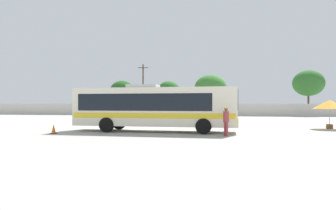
{
  "coord_description": "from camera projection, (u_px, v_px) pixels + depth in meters",
  "views": [
    {
      "loc": [
        5.45,
        -21.38,
        2.02
      ],
      "look_at": [
        1.16,
        3.12,
        1.88
      ],
      "focal_mm": 32.21,
      "sensor_mm": 36.0,
      "label": 1
    }
  ],
  "objects": [
    {
      "name": "perimeter_wall",
      "position": [
        187.0,
        110.0,
        49.48
      ],
      "size": [
        80.0,
        0.3,
        1.96
      ],
      "primitive_type": "cube",
      "color": "beige",
      "rests_on": "ground_plane"
    },
    {
      "name": "roadside_tree_midleft",
      "position": [
        169.0,
        91.0,
        53.58
      ],
      "size": [
        3.95,
        3.95,
        5.99
      ],
      "color": "brown",
      "rests_on": "ground_plane"
    },
    {
      "name": "parked_car_third_white",
      "position": [
        179.0,
        111.0,
        46.39
      ],
      "size": [
        4.58,
        2.03,
        1.55
      ],
      "color": "silver",
      "rests_on": "ground_plane"
    },
    {
      "name": "roadside_tree_right",
      "position": [
        308.0,
        83.0,
        49.96
      ],
      "size": [
        5.08,
        5.08,
        7.55
      ],
      "color": "brown",
      "rests_on": "ground_plane"
    },
    {
      "name": "parked_car_second_silver",
      "position": [
        141.0,
        111.0,
        47.42
      ],
      "size": [
        4.17,
        2.12,
        1.48
      ],
      "color": "#B7BABF",
      "rests_on": "ground_plane"
    },
    {
      "name": "ground_plane",
      "position": [
        168.0,
        122.0,
        31.86
      ],
      "size": [
        300.0,
        300.0,
        0.0
      ],
      "primitive_type": "plane",
      "color": "#A3A099"
    },
    {
      "name": "roadside_tree_midright",
      "position": [
        211.0,
        88.0,
        52.95
      ],
      "size": [
        5.67,
        5.67,
        7.06
      ],
      "color": "brown",
      "rests_on": "ground_plane"
    },
    {
      "name": "coach_bus_cream_yellow",
      "position": [
        153.0,
        106.0,
        21.54
      ],
      "size": [
        11.58,
        2.91,
        3.36
      ],
      "color": "silver",
      "rests_on": "ground_plane"
    },
    {
      "name": "attendant_by_bus_door",
      "position": [
        226.0,
        120.0,
        18.45
      ],
      "size": [
        0.5,
        0.5,
        1.79
      ],
      "color": "#99383D",
      "rests_on": "ground_plane"
    },
    {
      "name": "vendor_umbrella_near_gate_orange",
      "position": [
        330.0,
        105.0,
        23.82
      ],
      "size": [
        2.5,
        2.5,
        2.28
      ],
      "color": "gray",
      "rests_on": "ground_plane"
    },
    {
      "name": "utility_pole_near",
      "position": [
        143.0,
        88.0,
        54.47
      ],
      "size": [
        1.8,
        0.28,
        9.07
      ],
      "color": "#4C3823",
      "rests_on": "ground_plane"
    },
    {
      "name": "traffic_cone_on_apron",
      "position": [
        54.0,
        129.0,
        20.11
      ],
      "size": [
        0.36,
        0.36,
        0.64
      ],
      "color": "black",
      "rests_on": "ground_plane"
    },
    {
      "name": "parked_car_leftmost_dark_blue",
      "position": [
        106.0,
        111.0,
        47.96
      ],
      "size": [
        4.61,
        2.09,
        1.55
      ],
      "color": "navy",
      "rests_on": "ground_plane"
    },
    {
      "name": "roadside_tree_left",
      "position": [
        122.0,
        91.0,
        54.77
      ],
      "size": [
        4.48,
        4.48,
        6.15
      ],
      "color": "brown",
      "rests_on": "ground_plane"
    }
  ]
}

